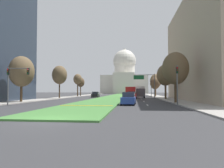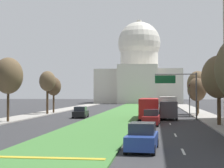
{
  "view_description": "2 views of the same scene",
  "coord_description": "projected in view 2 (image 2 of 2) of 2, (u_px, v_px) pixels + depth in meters",
  "views": [
    {
      "loc": [
        5.72,
        -12.24,
        2.01
      ],
      "look_at": [
        -1.89,
        59.96,
        4.42
      ],
      "focal_mm": 31.87,
      "sensor_mm": 36.0,
      "label": 1
    },
    {
      "loc": [
        5.97,
        -7.1,
        3.76
      ],
      "look_at": [
        -2.32,
        60.36,
        5.44
      ],
      "focal_mm": 56.67,
      "sensor_mm": 36.0,
      "label": 2
    }
  ],
  "objects": [
    {
      "name": "median_curb_nose",
      "position": [
        47.0,
        158.0,
        19.45
      ],
      "size": [
        6.55,
        0.5,
        0.04
      ],
      "primitive_type": "cube",
      "color": "gold",
      "rests_on": "grass_median"
    },
    {
      "name": "traffic_light_far_right",
      "position": [
        190.0,
        96.0,
        55.47
      ],
      "size": [
        0.28,
        0.35,
        5.2
      ],
      "color": "#515456",
      "rests_on": "ground_plane"
    },
    {
      "name": "street_tree_right_mid",
      "position": [
        219.0,
        77.0,
        39.84
      ],
      "size": [
        3.89,
        3.89,
        7.98
      ],
      "color": "#4C3823",
      "rests_on": "ground_plane"
    },
    {
      "name": "overhead_guide_sign",
      "position": [
        180.0,
        86.0,
        48.2
      ],
      "size": [
        5.69,
        0.2,
        6.5
      ],
      "color": "#515456",
      "rests_on": "ground_plane"
    },
    {
      "name": "grass_median",
      "position": [
        122.0,
        113.0,
        63.38
      ],
      "size": [
        7.28,
        112.27,
        0.14
      ],
      "primitive_type": "cube",
      "color": "#427A38",
      "rests_on": "ground_plane"
    },
    {
      "name": "street_tree_left_far",
      "position": [
        47.0,
        82.0,
        60.2
      ],
      "size": [
        2.78,
        2.78,
        7.48
      ],
      "color": "#4C3823",
      "rests_on": "ground_plane"
    },
    {
      "name": "street_tree_right_far",
      "position": [
        197.0,
        90.0,
        55.94
      ],
      "size": [
        2.97,
        2.97,
        6.12
      ],
      "color": "#4C3823",
      "rests_on": "ground_plane"
    },
    {
      "name": "sidewalk_right",
      "position": [
        206.0,
        116.0,
        55.51
      ],
      "size": [
        4.0,
        112.27,
        0.15
      ],
      "primitive_type": "cube",
      "color": "#9E9991",
      "rests_on": "ground_plane"
    },
    {
      "name": "ground_plane",
      "position": [
        125.0,
        112.0,
        69.57
      ],
      "size": [
        274.43,
        274.43,
        0.0
      ],
      "primitive_type": "plane",
      "color": "#333335"
    },
    {
      "name": "sedan_far_horizon",
      "position": [
        164.0,
        109.0,
        65.07
      ],
      "size": [
        1.84,
        4.48,
        1.71
      ],
      "color": "maroon",
      "rests_on": "ground_plane"
    },
    {
      "name": "street_tree_right_distant",
      "position": [
        198.0,
        85.0,
        61.0
      ],
      "size": [
        3.73,
        3.73,
        7.53
      ],
      "color": "#4C3823",
      "rests_on": "ground_plane"
    },
    {
      "name": "sedan_distant",
      "position": [
        81.0,
        113.0,
        52.79
      ],
      "size": [
        2.08,
        4.23,
        1.69
      ],
      "color": "black",
      "rests_on": "ground_plane"
    },
    {
      "name": "city_bus",
      "position": [
        149.0,
        107.0,
        49.38
      ],
      "size": [
        2.62,
        11.0,
        2.95
      ],
      "color": "#B21E1E",
      "rests_on": "ground_plane"
    },
    {
      "name": "sedan_midblock",
      "position": [
        151.0,
        118.0,
        40.81
      ],
      "size": [
        2.09,
        4.71,
        1.82
      ],
      "color": "maroon",
      "rests_on": "ground_plane"
    },
    {
      "name": "sedan_lead_stopped",
      "position": [
        142.0,
        138.0,
        22.85
      ],
      "size": [
        2.14,
        4.23,
        1.81
      ],
      "color": "navy",
      "rests_on": "ground_plane"
    },
    {
      "name": "street_tree_left_mid",
      "position": [
        8.0,
        76.0,
        44.43
      ],
      "size": [
        3.68,
        3.68,
        8.21
      ],
      "color": "#4C3823",
      "rests_on": "ground_plane"
    },
    {
      "name": "capitol_building",
      "position": [
        139.0,
        71.0,
        131.1
      ],
      "size": [
        30.73,
        25.64,
        30.98
      ],
      "color": "beige",
      "rests_on": "ground_plane"
    },
    {
      "name": "box_truck_delivery",
      "position": [
        168.0,
        107.0,
        50.15
      ],
      "size": [
        2.4,
        6.4,
        3.2
      ],
      "color": "#4C5156",
      "rests_on": "ground_plane"
    },
    {
      "name": "street_tree_left_distant",
      "position": [
        54.0,
        87.0,
        64.19
      ],
      "size": [
        2.69,
        2.69,
        6.6
      ],
      "color": "#4C3823",
      "rests_on": "ground_plane"
    },
    {
      "name": "lane_dashes_right",
      "position": [
        168.0,
        118.0,
        51.46
      ],
      "size": [
        0.16,
        59.04,
        0.01
      ],
      "color": "silver",
      "rests_on": "ground_plane"
    },
    {
      "name": "sidewalk_left",
      "position": [
        36.0,
        115.0,
        58.87
      ],
      "size": [
        4.0,
        112.27,
        0.15
      ],
      "primitive_type": "cube",
      "color": "#9E9991",
      "rests_on": "ground_plane"
    }
  ]
}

